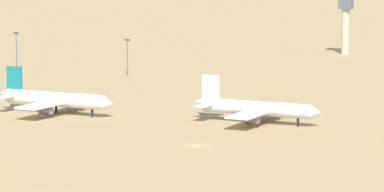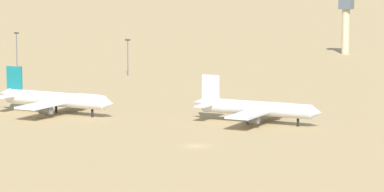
{
  "view_description": "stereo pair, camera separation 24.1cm",
  "coord_description": "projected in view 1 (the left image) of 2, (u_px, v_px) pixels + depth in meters",
  "views": [
    {
      "loc": [
        102.96,
        -223.54,
        44.46
      ],
      "look_at": [
        -17.33,
        35.0,
        6.0
      ],
      "focal_mm": 105.11,
      "sensor_mm": 36.0,
      "label": 1
    },
    {
      "loc": [
        103.17,
        -223.44,
        44.46
      ],
      "look_at": [
        -17.33,
        35.0,
        6.0
      ],
      "focal_mm": 105.11,
      "sensor_mm": 36.0,
      "label": 2
    }
  ],
  "objects": [
    {
      "name": "control_tower",
      "position": [
        346.0,
        19.0,
        458.6
      ],
      "size": [
        5.2,
        5.2,
        23.64
      ],
      "color": "#C6B793",
      "rests_on": "ground"
    },
    {
      "name": "ground",
      "position": [
        196.0,
        146.0,
        249.84
      ],
      "size": [
        4000.0,
        4000.0,
        0.0
      ],
      "primitive_type": "plane",
      "color": "tan"
    },
    {
      "name": "parked_jet_teal_2",
      "position": [
        54.0,
        99.0,
        296.82
      ],
      "size": [
        36.35,
        30.55,
        12.01
      ],
      "rotation": [
        0.0,
        0.0,
        -0.05
      ],
      "color": "white",
      "rests_on": "ground"
    },
    {
      "name": "light_pole_west",
      "position": [
        128.0,
        54.0,
        383.53
      ],
      "size": [
        1.8,
        0.5,
        12.51
      ],
      "color": "#59595E",
      "rests_on": "ground"
    },
    {
      "name": "light_pole_mid",
      "position": [
        16.0,
        48.0,
        399.54
      ],
      "size": [
        1.8,
        0.5,
        13.61
      ],
      "color": "#59595E",
      "rests_on": "ground"
    },
    {
      "name": "parked_jet_white_3",
      "position": [
        255.0,
        108.0,
        281.37
      ],
      "size": [
        34.96,
        29.29,
        11.57
      ],
      "rotation": [
        0.0,
        0.0,
        -0.02
      ],
      "color": "silver",
      "rests_on": "ground"
    }
  ]
}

